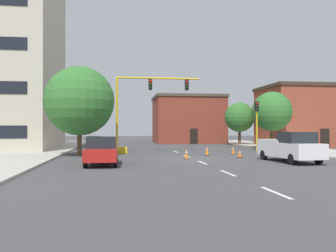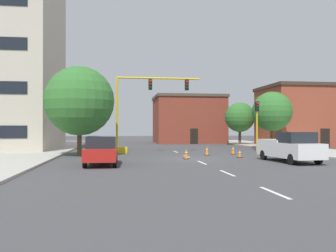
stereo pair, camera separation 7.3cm
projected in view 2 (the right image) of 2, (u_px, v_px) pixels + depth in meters
ground_plane at (193, 159)px, 26.35m from camera, size 160.00×160.00×0.00m
sidewalk_left at (34, 152)px, 32.55m from camera, size 6.00×56.00×0.14m
sidewalk_right at (304, 150)px, 36.01m from camera, size 6.00×56.00×0.14m
lane_stripe_seg_0 at (274, 193)px, 12.48m from camera, size 0.16×2.40×0.01m
lane_stripe_seg_1 at (227, 173)px, 17.93m from camera, size 0.16×2.40×0.01m
lane_stripe_seg_2 at (202, 163)px, 23.38m from camera, size 0.16×2.40×0.01m
lane_stripe_seg_3 at (186, 156)px, 28.83m from camera, size 0.16×2.40×0.01m
lane_stripe_seg_4 at (176, 152)px, 34.28m from camera, size 0.16×2.40×0.01m
building_brick_center at (188, 119)px, 55.66m from camera, size 10.38×9.33×7.17m
building_row_right at (306, 116)px, 45.08m from camera, size 10.73×8.52×7.49m
traffic_signal_gantry at (129, 129)px, 32.27m from camera, size 8.33×1.20×6.83m
traffic_light_pole_right at (257, 115)px, 34.51m from camera, size 0.32×0.47×4.80m
tree_right_mid at (272, 112)px, 38.12m from camera, size 4.18×4.18×6.10m
tree_left_near at (79, 101)px, 28.73m from camera, size 5.50×5.50×7.15m
tree_right_far at (240, 117)px, 47.94m from camera, size 3.93×3.93×5.67m
pickup_truck_white at (290, 147)px, 23.80m from camera, size 2.40×5.53×1.99m
sedan_red_near_left at (101, 150)px, 21.92m from camera, size 1.91×4.52×1.74m
traffic_cone_roadside_a at (207, 151)px, 29.78m from camera, size 0.36×0.36×0.78m
traffic_cone_roadside_b at (186, 154)px, 26.13m from camera, size 0.36×0.36×0.76m
traffic_cone_roadside_c at (233, 150)px, 30.92m from camera, size 0.36×0.36×0.75m
traffic_cone_roadside_d at (240, 154)px, 27.44m from camera, size 0.36×0.36×0.62m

